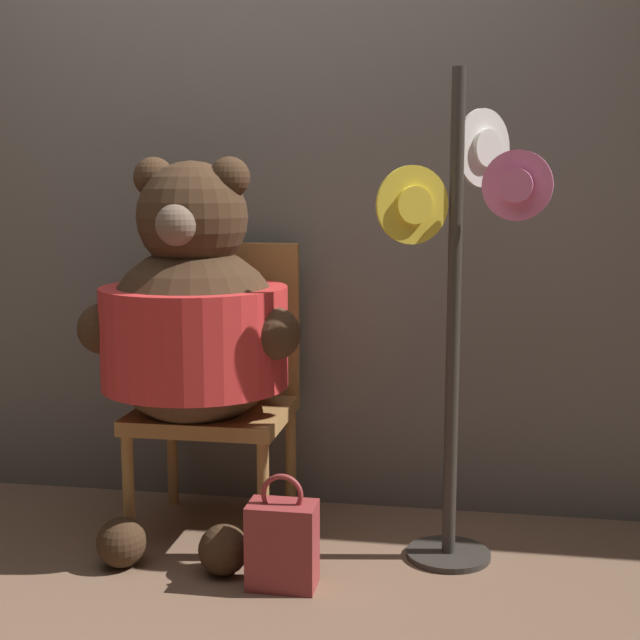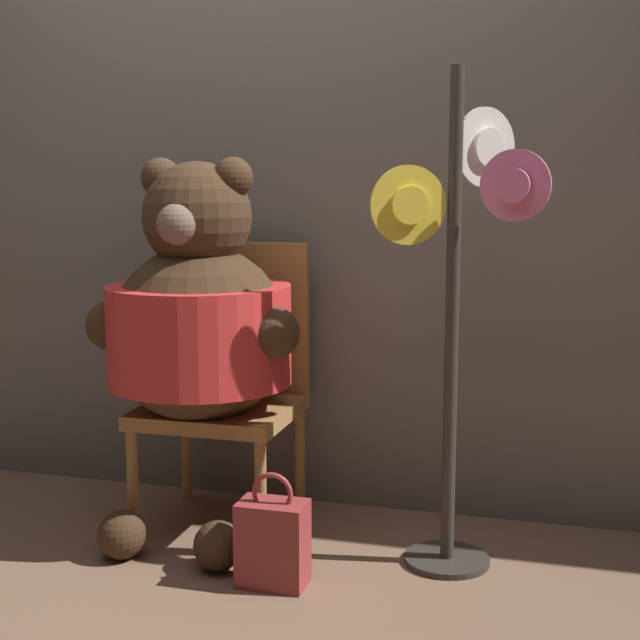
{
  "view_description": "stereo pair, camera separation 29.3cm",
  "coord_description": "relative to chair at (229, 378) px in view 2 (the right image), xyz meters",
  "views": [
    {
      "loc": [
        0.81,
        -2.62,
        1.23
      ],
      "look_at": [
        0.31,
        0.25,
        0.79
      ],
      "focal_mm": 50.0,
      "sensor_mm": 36.0,
      "label": 1
    },
    {
      "loc": [
        1.09,
        -2.55,
        1.23
      ],
      "look_at": [
        0.31,
        0.25,
        0.79
      ],
      "focal_mm": 50.0,
      "sensor_mm": 36.0,
      "label": 2
    }
  ],
  "objects": [
    {
      "name": "teddy_bear",
      "position": [
        -0.04,
        -0.18,
        0.23
      ],
      "size": [
        0.77,
        0.68,
        1.32
      ],
      "color": "#3D2819",
      "rests_on": "ground_plane"
    },
    {
      "name": "chair",
      "position": [
        0.0,
        0.0,
        0.0
      ],
      "size": [
        0.53,
        0.51,
        1.02
      ],
      "color": "#9E703D",
      "rests_on": "ground_plane"
    },
    {
      "name": "hat_display_rack",
      "position": [
        0.86,
        -0.2,
        0.34
      ],
      "size": [
        0.53,
        0.33,
        1.59
      ],
      "color": "#332D28",
      "rests_on": "ground_plane"
    },
    {
      "name": "handbag_on_ground",
      "position": [
        0.34,
        -0.51,
        -0.39
      ],
      "size": [
        0.21,
        0.13,
        0.36
      ],
      "color": "maroon",
      "rests_on": "ground_plane"
    },
    {
      "name": "ground_plane",
      "position": [
        0.09,
        -0.43,
        -0.53
      ],
      "size": [
        14.0,
        14.0,
        0.0
      ],
      "primitive_type": "plane",
      "color": "brown"
    },
    {
      "name": "wall_back",
      "position": [
        0.09,
        0.29,
        0.68
      ],
      "size": [
        8.0,
        0.1,
        2.41
      ],
      "color": "#66605B",
      "rests_on": "ground_plane"
    }
  ]
}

